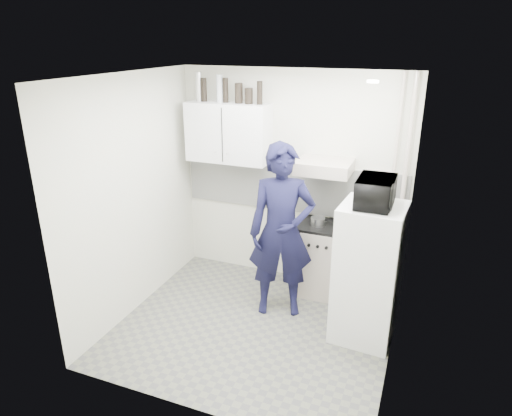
% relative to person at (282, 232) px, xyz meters
% --- Properties ---
extents(floor, '(2.80, 2.80, 0.00)m').
position_rel_person_xyz_m(floor, '(-0.15, -0.43, -0.96)').
color(floor, '#535353').
rests_on(floor, ground).
extents(ceiling, '(2.80, 2.80, 0.00)m').
position_rel_person_xyz_m(ceiling, '(-0.15, -0.43, 1.64)').
color(ceiling, white).
rests_on(ceiling, wall_back).
extents(wall_back, '(2.80, 0.00, 2.80)m').
position_rel_person_xyz_m(wall_back, '(-0.15, 0.82, 0.34)').
color(wall_back, silver).
rests_on(wall_back, floor).
extents(wall_left, '(0.00, 2.60, 2.60)m').
position_rel_person_xyz_m(wall_left, '(-1.55, -0.43, 0.34)').
color(wall_left, silver).
rests_on(wall_left, floor).
extents(wall_right, '(0.00, 2.60, 2.60)m').
position_rel_person_xyz_m(wall_right, '(1.25, -0.43, 0.34)').
color(wall_right, silver).
rests_on(wall_right, floor).
extents(person, '(0.82, 0.67, 1.93)m').
position_rel_person_xyz_m(person, '(0.00, 0.00, 0.00)').
color(person, black).
rests_on(person, floor).
extents(stove, '(0.53, 0.53, 0.84)m').
position_rel_person_xyz_m(stove, '(0.28, 0.57, -0.54)').
color(stove, '#BFB0A2').
rests_on(stove, floor).
extents(fridge, '(0.64, 0.64, 1.44)m').
position_rel_person_xyz_m(fridge, '(0.95, -0.13, -0.24)').
color(fridge, white).
rests_on(fridge, floor).
extents(stove_top, '(0.51, 0.51, 0.03)m').
position_rel_person_xyz_m(stove_top, '(0.28, 0.57, -0.10)').
color(stove_top, black).
rests_on(stove_top, stove).
extents(saucepan, '(0.16, 0.16, 0.09)m').
position_rel_person_xyz_m(saucepan, '(0.26, 0.54, -0.04)').
color(saucepan, silver).
rests_on(saucepan, stove_top).
extents(microwave, '(0.49, 0.33, 0.27)m').
position_rel_person_xyz_m(microwave, '(0.95, -0.13, 0.61)').
color(microwave, black).
rests_on(microwave, fridge).
extents(bottle_a, '(0.08, 0.08, 0.33)m').
position_rel_person_xyz_m(bottle_a, '(-1.27, 0.64, 1.40)').
color(bottle_a, silver).
rests_on(bottle_a, upper_cabinet).
extents(bottle_b, '(0.07, 0.07, 0.27)m').
position_rel_person_xyz_m(bottle_b, '(-1.21, 0.64, 1.37)').
color(bottle_b, black).
rests_on(bottle_b, upper_cabinet).
extents(bottle_c, '(0.08, 0.08, 0.31)m').
position_rel_person_xyz_m(bottle_c, '(-1.00, 0.64, 1.39)').
color(bottle_c, '#B2B7BC').
rests_on(bottle_c, upper_cabinet).
extents(bottle_d, '(0.06, 0.06, 0.28)m').
position_rel_person_xyz_m(bottle_d, '(-0.93, 0.64, 1.38)').
color(bottle_d, black).
rests_on(bottle_d, upper_cabinet).
extents(canister_a, '(0.09, 0.09, 0.23)m').
position_rel_person_xyz_m(canister_a, '(-0.76, 0.64, 1.35)').
color(canister_a, black).
rests_on(canister_a, upper_cabinet).
extents(canister_b, '(0.09, 0.09, 0.18)m').
position_rel_person_xyz_m(canister_b, '(-0.63, 0.64, 1.32)').
color(canister_b, black).
rests_on(canister_b, upper_cabinet).
extents(bottle_e, '(0.06, 0.06, 0.26)m').
position_rel_person_xyz_m(bottle_e, '(-0.50, 0.64, 1.36)').
color(bottle_e, black).
rests_on(bottle_e, upper_cabinet).
extents(upper_cabinet, '(1.00, 0.35, 0.70)m').
position_rel_person_xyz_m(upper_cabinet, '(-0.90, 0.64, 0.89)').
color(upper_cabinet, white).
rests_on(upper_cabinet, wall_back).
extents(range_hood, '(0.60, 0.50, 0.14)m').
position_rel_person_xyz_m(range_hood, '(0.30, 0.57, 0.61)').
color(range_hood, '#BFB0A2').
rests_on(range_hood, wall_back).
extents(backsplash, '(2.74, 0.03, 0.60)m').
position_rel_person_xyz_m(backsplash, '(-0.15, 0.80, 0.24)').
color(backsplash, white).
rests_on(backsplash, wall_back).
extents(pipe_a, '(0.05, 0.05, 2.60)m').
position_rel_person_xyz_m(pipe_a, '(1.15, 0.74, 0.34)').
color(pipe_a, '#BFB0A2').
rests_on(pipe_a, floor).
extents(pipe_b, '(0.04, 0.04, 2.60)m').
position_rel_person_xyz_m(pipe_b, '(1.03, 0.74, 0.34)').
color(pipe_b, '#BFB0A2').
rests_on(pipe_b, floor).
extents(ceiling_spot_fixture, '(0.10, 0.10, 0.02)m').
position_rel_person_xyz_m(ceiling_spot_fixture, '(0.85, -0.23, 1.61)').
color(ceiling_spot_fixture, white).
rests_on(ceiling_spot_fixture, ceiling).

